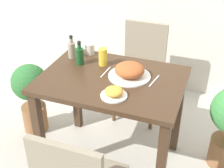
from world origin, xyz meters
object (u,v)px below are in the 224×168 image
object	(u,v)px
side_plate	(114,93)
juice_glass	(103,57)
potted_plant_left	(31,93)
condiment_bottle	(80,55)
sauce_bottle	(72,49)
chair_far	(142,66)
drink_cup	(90,49)
food_plate	(130,71)

from	to	relation	value
side_plate	juice_glass	bearing A→B (deg)	120.66
side_plate	juice_glass	distance (m)	0.43
juice_glass	potted_plant_left	size ratio (longest dim) A/B	0.20
side_plate	condiment_bottle	bearing A→B (deg)	139.89
side_plate	potted_plant_left	xyz separation A→B (m)	(-0.89, 0.34, -0.41)
juice_glass	sauce_bottle	size ratio (longest dim) A/B	0.70
chair_far	condiment_bottle	world-z (taller)	condiment_bottle
sauce_bottle	drink_cup	bearing A→B (deg)	47.28
drink_cup	sauce_bottle	xyz separation A→B (m)	(-0.10, -0.11, 0.03)
sauce_bottle	food_plate	bearing A→B (deg)	-14.49
chair_far	side_plate	bearing A→B (deg)	-85.69
side_plate	potted_plant_left	distance (m)	1.03
side_plate	juice_glass	size ratio (longest dim) A/B	1.29
chair_far	drink_cup	distance (m)	0.64
food_plate	side_plate	xyz separation A→B (m)	(-0.02, -0.27, -0.02)
chair_far	sauce_bottle	distance (m)	0.78
juice_glass	condiment_bottle	size ratio (longest dim) A/B	0.70
condiment_bottle	chair_far	bearing A→B (deg)	63.73
drink_cup	food_plate	bearing A→B (deg)	-30.80
chair_far	food_plate	size ratio (longest dim) A/B	2.98
juice_glass	food_plate	bearing A→B (deg)	-23.23
potted_plant_left	condiment_bottle	bearing A→B (deg)	-1.61
side_plate	sauce_bottle	bearing A→B (deg)	140.73
chair_far	potted_plant_left	size ratio (longest dim) A/B	1.35
food_plate	condiment_bottle	size ratio (longest dim) A/B	1.57
chair_far	juice_glass	size ratio (longest dim) A/B	6.66
side_plate	food_plate	bearing A→B (deg)	86.29
condiment_bottle	potted_plant_left	xyz separation A→B (m)	(-0.50, 0.01, -0.45)
food_plate	sauce_bottle	size ratio (longest dim) A/B	1.57
juice_glass	potted_plant_left	world-z (taller)	juice_glass
condiment_bottle	potted_plant_left	world-z (taller)	condiment_bottle
potted_plant_left	drink_cup	bearing A→B (deg)	19.05
drink_cup	juice_glass	world-z (taller)	juice_glass
chair_far	side_plate	distance (m)	1.02
food_plate	side_plate	world-z (taller)	food_plate
condiment_bottle	potted_plant_left	bearing A→B (deg)	178.39
drink_cup	juice_glass	distance (m)	0.22
side_plate	condiment_bottle	xyz separation A→B (m)	(-0.39, 0.33, 0.05)
food_plate	condiment_bottle	world-z (taller)	condiment_bottle
side_plate	drink_cup	bearing A→B (deg)	127.19
condiment_bottle	side_plate	bearing A→B (deg)	-40.11
juice_glass	sauce_bottle	bearing A→B (deg)	173.84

